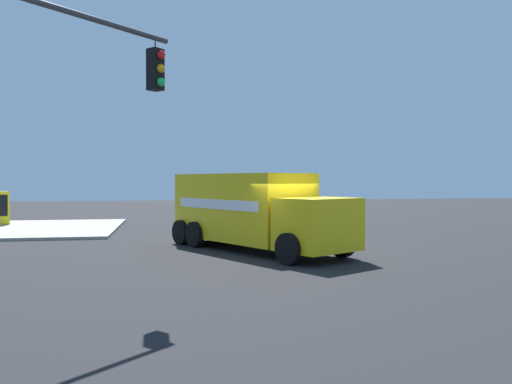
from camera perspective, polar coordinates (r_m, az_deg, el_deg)
The scene contains 5 objects.
ground_plane at distance 17.22m, azimuth 3.67°, elevation -7.42°, with size 100.00×100.00×0.00m, color black.
sidewalk_corner_far at distance 29.33m, azimuth -25.08°, elevation -3.78°, with size 10.12×10.12×0.14m, color #9E998E.
delivery_truck at distance 18.99m, azimuth -0.36°, elevation -2.07°, with size 8.18×6.12×2.86m.
traffic_light_primary at distance 10.43m, azimuth -21.93°, elevation 9.07°, with size 3.19×3.26×6.14m.
pickup_navy at distance 30.09m, azimuth 5.12°, elevation -2.27°, with size 2.54×5.33×1.38m.
Camera 1 is at (-16.54, 4.01, 2.62)m, focal length 35.63 mm.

